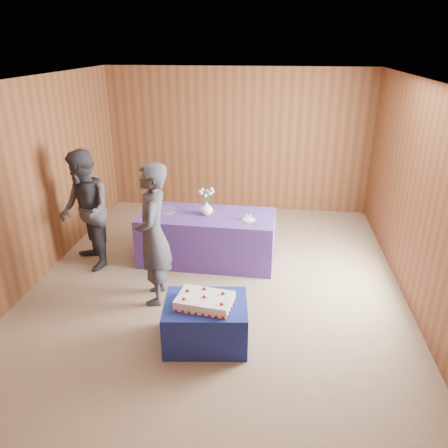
% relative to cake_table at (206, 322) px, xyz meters
% --- Properties ---
extents(ground, '(6.00, 6.00, 0.00)m').
position_rel_cake_table_xyz_m(ground, '(-0.05, 1.29, -0.25)').
color(ground, '#86705C').
rests_on(ground, ground).
extents(room_shell, '(5.04, 6.04, 2.72)m').
position_rel_cake_table_xyz_m(room_shell, '(-0.05, 1.29, 1.55)').
color(room_shell, brown).
rests_on(room_shell, ground).
extents(cake_table, '(0.97, 0.80, 0.50)m').
position_rel_cake_table_xyz_m(cake_table, '(0.00, 0.00, 0.00)').
color(cake_table, navy).
rests_on(cake_table, ground).
extents(serving_table, '(2.03, 0.96, 0.75)m').
position_rel_cake_table_xyz_m(serving_table, '(-0.29, 1.95, 0.12)').
color(serving_table, '#563695').
rests_on(serving_table, ground).
extents(sheet_cake, '(0.66, 0.50, 0.14)m').
position_rel_cake_table_xyz_m(sheet_cake, '(-0.00, -0.04, 0.30)').
color(sheet_cake, white).
rests_on(sheet_cake, cake_table).
extents(vase, '(0.24, 0.24, 0.19)m').
position_rel_cake_table_xyz_m(vase, '(-0.30, 1.96, 0.60)').
color(vase, white).
rests_on(vase, serving_table).
extents(flower_spray, '(0.24, 0.24, 0.18)m').
position_rel_cake_table_xyz_m(flower_spray, '(-0.30, 1.96, 0.84)').
color(flower_spray, '#255E2B').
rests_on(flower_spray, vase).
extents(platter, '(0.44, 0.44, 0.02)m').
position_rel_cake_table_xyz_m(platter, '(-0.96, 2.02, 0.51)').
color(platter, '#664C98').
rests_on(platter, serving_table).
extents(plate, '(0.23, 0.23, 0.01)m').
position_rel_cake_table_xyz_m(plate, '(0.34, 1.81, 0.51)').
color(plate, silver).
rests_on(plate, serving_table).
extents(cake_slice, '(0.07, 0.06, 0.08)m').
position_rel_cake_table_xyz_m(cake_slice, '(0.34, 1.81, 0.54)').
color(cake_slice, white).
rests_on(cake_slice, plate).
extents(knife, '(0.26, 0.06, 0.00)m').
position_rel_cake_table_xyz_m(knife, '(0.40, 1.65, 0.50)').
color(knife, silver).
rests_on(knife, serving_table).
extents(guest_left, '(0.54, 0.73, 1.82)m').
position_rel_cake_table_xyz_m(guest_left, '(-0.78, 0.80, 0.66)').
color(guest_left, '#34353E').
rests_on(guest_left, ground).
extents(guest_right, '(1.05, 1.08, 1.75)m').
position_rel_cake_table_xyz_m(guest_right, '(-1.99, 1.56, 0.63)').
color(guest_right, '#31313B').
rests_on(guest_right, ground).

